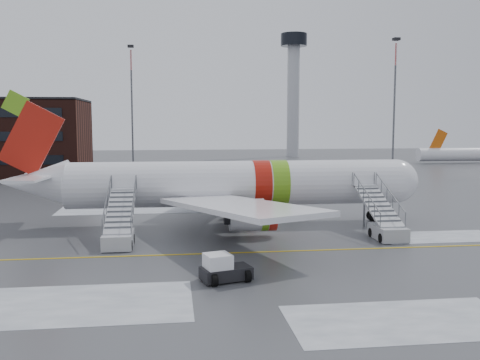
{
  "coord_description": "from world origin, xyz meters",
  "views": [
    {
      "loc": [
        0.13,
        -35.47,
        8.68
      ],
      "look_at": [
        5.52,
        6.89,
        4.0
      ],
      "focal_mm": 40.0,
      "sensor_mm": 36.0,
      "label": 1
    }
  ],
  "objects": [
    {
      "name": "ground",
      "position": [
        0.0,
        0.0,
        0.0
      ],
      "size": [
        260.0,
        260.0,
        0.0
      ],
      "primitive_type": "plane",
      "color": "#494C4F",
      "rests_on": "ground"
    },
    {
      "name": "airliner",
      "position": [
        4.57,
        8.89,
        3.42
      ],
      "size": [
        35.03,
        32.97,
        11.18
      ],
      "color": "white",
      "rests_on": "ground"
    },
    {
      "name": "airstair_fwd",
      "position": [
        15.88,
        2.35,
        1.06
      ],
      "size": [
        2.05,
        7.7,
        3.48
      ],
      "color": "#A9ACB0",
      "rests_on": "ground"
    },
    {
      "name": "airstair_aft",
      "position": [
        -3.66,
        2.35,
        1.06
      ],
      "size": [
        2.05,
        7.7,
        3.48
      ],
      "color": "#B3B4BA",
      "rests_on": "ground"
    },
    {
      "name": "pushback_tug",
      "position": [
        2.8,
        -7.16,
        0.68
      ],
      "size": [
        2.98,
        2.55,
        1.54
      ],
      "color": "black",
      "rests_on": "ground"
    },
    {
      "name": "control_tower",
      "position": [
        30.0,
        95.0,
        18.75
      ],
      "size": [
        6.4,
        6.4,
        30.0
      ],
      "color": "#B2B5BA",
      "rests_on": "ground"
    },
    {
      "name": "light_mast_far_ne",
      "position": [
        42.0,
        62.0,
        13.84
      ],
      "size": [
        1.2,
        1.2,
        24.25
      ],
      "color": "#595B60",
      "rests_on": "ground"
    },
    {
      "name": "light_mast_far_n",
      "position": [
        -8.0,
        78.0,
        13.84
      ],
      "size": [
        1.2,
        1.2,
        24.25
      ],
      "color": "#595B60",
      "rests_on": "ground"
    }
  ]
}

